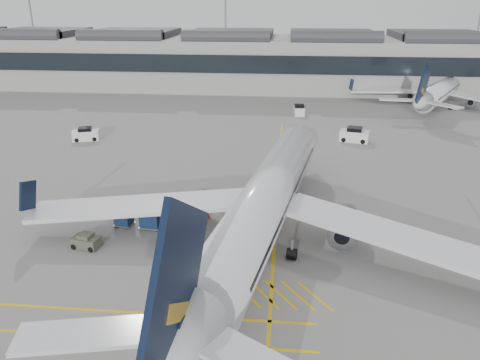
# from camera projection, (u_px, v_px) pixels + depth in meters

# --- Properties ---
(ground) EXTENTS (220.00, 220.00, 0.00)m
(ground) POSITION_uv_depth(u_px,v_px,m) (157.00, 238.00, 39.85)
(ground) COLOR gray
(ground) RESTS_ON ground
(terminal) EXTENTS (200.00, 20.45, 12.40)m
(terminal) POSITION_uv_depth(u_px,v_px,m) (240.00, 60.00, 104.23)
(terminal) COLOR #9E9E99
(terminal) RESTS_ON ground
(light_masts) EXTENTS (113.00, 0.60, 25.45)m
(light_masts) POSITION_uv_depth(u_px,v_px,m) (239.00, 18.00, 114.38)
(light_masts) COLOR slate
(light_masts) RESTS_ON ground
(apron_markings) EXTENTS (0.25, 60.00, 0.01)m
(apron_markings) POSITION_uv_depth(u_px,v_px,m) (277.00, 197.00, 48.19)
(apron_markings) COLOR gold
(apron_markings) RESTS_ON ground
(airliner_main) EXTENTS (39.64, 43.66, 11.69)m
(airliner_main) POSITION_uv_depth(u_px,v_px,m) (264.00, 205.00, 38.00)
(airliner_main) COLOR silver
(airliner_main) RESTS_ON ground
(airliner_far) EXTENTS (30.07, 33.17, 9.73)m
(airliner_far) POSITION_uv_depth(u_px,v_px,m) (441.00, 91.00, 86.93)
(airliner_far) COLOR silver
(airliner_far) RESTS_ON ground
(belt_loader) EXTENTS (4.69, 2.32, 1.86)m
(belt_loader) POSITION_uv_depth(u_px,v_px,m) (272.00, 191.00, 48.10)
(belt_loader) COLOR silver
(belt_loader) RESTS_ON ground
(baggage_cart_a) EXTENTS (1.97, 1.68, 1.93)m
(baggage_cart_a) POSITION_uv_depth(u_px,v_px,m) (151.00, 217.00, 41.34)
(baggage_cart_a) COLOR gray
(baggage_cart_a) RESTS_ON ground
(baggage_cart_b) EXTENTS (1.81, 1.61, 1.62)m
(baggage_cart_b) POSITION_uv_depth(u_px,v_px,m) (182.00, 207.00, 43.79)
(baggage_cart_b) COLOR gray
(baggage_cart_b) RESTS_ON ground
(baggage_cart_c) EXTENTS (1.85, 1.60, 1.76)m
(baggage_cart_c) POSITION_uv_depth(u_px,v_px,m) (153.00, 216.00, 41.81)
(baggage_cart_c) COLOR gray
(baggage_cart_c) RESTS_ON ground
(baggage_cart_d) EXTENTS (1.74, 1.52, 1.62)m
(baggage_cart_d) POSITION_uv_depth(u_px,v_px,m) (124.00, 217.00, 41.77)
(baggage_cart_d) COLOR gray
(baggage_cart_d) RESTS_ON ground
(ramp_agent_a) EXTENTS (0.79, 0.67, 1.84)m
(ramp_agent_a) POSITION_uv_depth(u_px,v_px,m) (220.00, 201.00, 45.00)
(ramp_agent_a) COLOR #F9630D
(ramp_agent_a) RESTS_ON ground
(ramp_agent_b) EXTENTS (0.79, 0.64, 1.56)m
(ramp_agent_b) POSITION_uv_depth(u_px,v_px,m) (207.00, 211.00, 43.17)
(ramp_agent_b) COLOR red
(ramp_agent_b) RESTS_ON ground
(pushback_tug) EXTENTS (2.42, 1.74, 1.23)m
(pushback_tug) POSITION_uv_depth(u_px,v_px,m) (86.00, 241.00, 38.24)
(pushback_tug) COLOR #4F5044
(pushback_tug) RESTS_ON ground
(safety_cone_nose) EXTENTS (0.37, 0.37, 0.51)m
(safety_cone_nose) POSITION_uv_depth(u_px,v_px,m) (265.00, 167.00, 55.96)
(safety_cone_nose) COLOR #F24C0A
(safety_cone_nose) RESTS_ON ground
(safety_cone_engine) EXTENTS (0.34, 0.34, 0.47)m
(safety_cone_engine) POSITION_uv_depth(u_px,v_px,m) (315.00, 215.00, 43.62)
(safety_cone_engine) COLOR #F24C0A
(safety_cone_engine) RESTS_ON ground
(service_van_left) EXTENTS (4.01, 2.82, 1.87)m
(service_van_left) POSITION_uv_depth(u_px,v_px,m) (86.00, 134.00, 66.93)
(service_van_left) COLOR silver
(service_van_left) RESTS_ON ground
(service_van_mid) EXTENTS (1.98, 3.56, 1.77)m
(service_van_mid) POSITION_uv_depth(u_px,v_px,m) (299.00, 110.00, 81.50)
(service_van_mid) COLOR silver
(service_van_mid) RESTS_ON ground
(service_van_right) EXTENTS (4.37, 2.93, 2.06)m
(service_van_right) POSITION_uv_depth(u_px,v_px,m) (354.00, 135.00, 66.32)
(service_van_right) COLOR silver
(service_van_right) RESTS_ON ground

